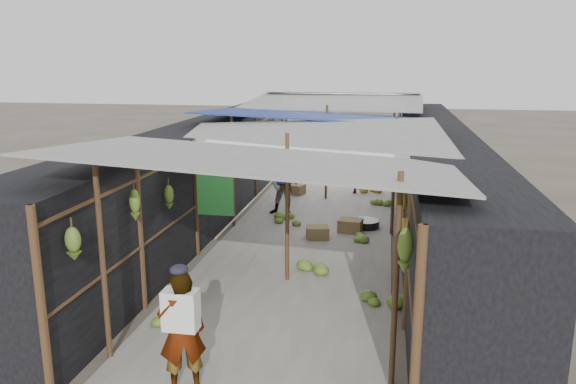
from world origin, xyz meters
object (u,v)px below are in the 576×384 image
Objects in this scene: black_basin at (365,224)px; vendor_elderly at (182,331)px; vendor_seated at (354,180)px; shopper_blue at (284,184)px; crate_near at (318,233)px.

vendor_elderly is (-1.81, -6.92, 0.65)m from black_basin.
black_basin is 3.42m from vendor_seated.
vendor_seated reaches higher than black_basin.
shopper_blue is 3.05m from vendor_seated.
black_basin is (0.98, 1.02, -0.05)m from crate_near.
vendor_elderly is at bearing -31.72° from vendor_seated.
black_basin is 0.43× the size of vendor_elderly.
shopper_blue is at bearing 159.27° from black_basin.
vendor_seated is (1.32, 10.28, -0.34)m from vendor_elderly.
crate_near is 1.41m from black_basin.
crate_near is 4.42m from vendor_seated.
crate_near is 0.60× the size of vendor_seated.
black_basin is 7.18m from vendor_elderly.
crate_near reaches higher than black_basin.
black_basin is 0.80× the size of vendor_seated.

